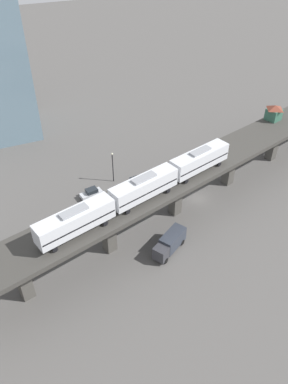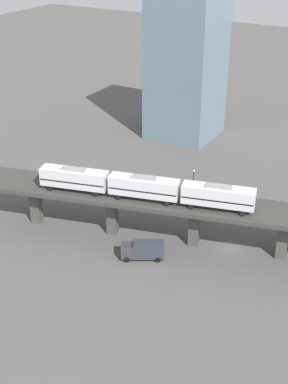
% 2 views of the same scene
% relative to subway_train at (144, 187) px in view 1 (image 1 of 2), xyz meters
% --- Properties ---
extents(ground_plane, '(400.00, 400.00, 0.00)m').
position_rel_subway_train_xyz_m(ground_plane, '(5.29, -14.30, -10.97)').
color(ground_plane, '#514F4C').
extents(elevated_viaduct, '(32.00, 91.03, 8.43)m').
position_rel_subway_train_xyz_m(elevated_viaduct, '(5.34, -14.49, -3.75)').
color(elevated_viaduct, '#393733').
rests_on(elevated_viaduct, ground).
extents(subway_train, '(12.36, 36.65, 4.45)m').
position_rel_subway_train_xyz_m(subway_train, '(0.00, 0.00, 0.00)').
color(subway_train, silver).
rests_on(subway_train, elevated_viaduct).
extents(signal_hut, '(3.95, 3.95, 3.40)m').
position_rel_subway_train_xyz_m(signal_hut, '(14.09, -37.78, -0.74)').
color(signal_hut, '#33604C').
rests_on(signal_hut, elevated_viaduct).
extents(street_car_silver, '(2.42, 4.61, 1.89)m').
position_rel_subway_train_xyz_m(street_car_silver, '(14.64, 4.87, -10.03)').
color(street_car_silver, '#B7BABF').
rests_on(street_car_silver, ground).
extents(street_car_white, '(3.34, 4.75, 1.89)m').
position_rel_subway_train_xyz_m(street_car_white, '(15.51, -28.52, -10.03)').
color(street_car_white, silver).
rests_on(street_car_white, ground).
extents(street_car_green, '(2.23, 4.53, 1.89)m').
position_rel_subway_train_xyz_m(street_car_green, '(14.46, -4.56, -10.03)').
color(street_car_green, '#1E6638').
rests_on(street_car_green, ground).
extents(delivery_truck, '(5.58, 7.35, 3.20)m').
position_rel_subway_train_xyz_m(delivery_truck, '(-4.73, -2.59, -9.21)').
color(delivery_truck, '#333338').
rests_on(delivery_truck, ground).
extents(street_lamp, '(0.44, 0.44, 6.94)m').
position_rel_subway_train_xyz_m(street_lamp, '(17.86, -1.03, -6.86)').
color(street_lamp, black).
rests_on(street_lamp, ground).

